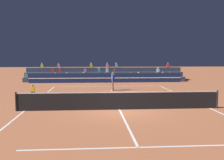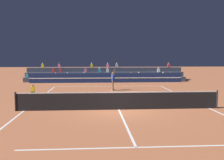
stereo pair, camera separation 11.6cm
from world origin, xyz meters
name	(u,v)px [view 2 (the right image)]	position (x,y,z in m)	size (l,w,h in m)	color
ground_plane	(119,110)	(0.00, 0.00, 0.00)	(120.00, 120.00, 0.00)	#AD603D
court_lines	(119,110)	(0.00, 0.00, 0.00)	(11.10, 23.90, 0.01)	white
tennis_net	(119,101)	(0.00, 0.00, 0.54)	(12.00, 0.10, 1.10)	black
sponsor_banner_wall	(106,78)	(0.00, 15.74, 0.55)	(18.00, 0.26, 1.10)	navy
bleacher_stand	(105,76)	(0.00, 18.28, 0.65)	(19.89, 2.85, 2.28)	#383D4C
ball_kid_courtside	(33,91)	(-6.43, 6.29, 0.33)	(0.30, 0.36, 0.84)	black
tennis_player	(113,80)	(0.27, 8.51, 0.99)	(0.39, 1.07, 2.45)	brown
tennis_ball	(157,93)	(3.81, 6.17, 0.03)	(0.07, 0.07, 0.07)	#C6DB33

